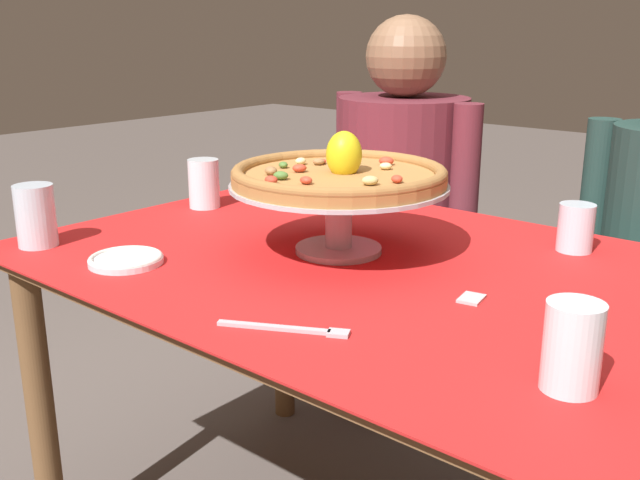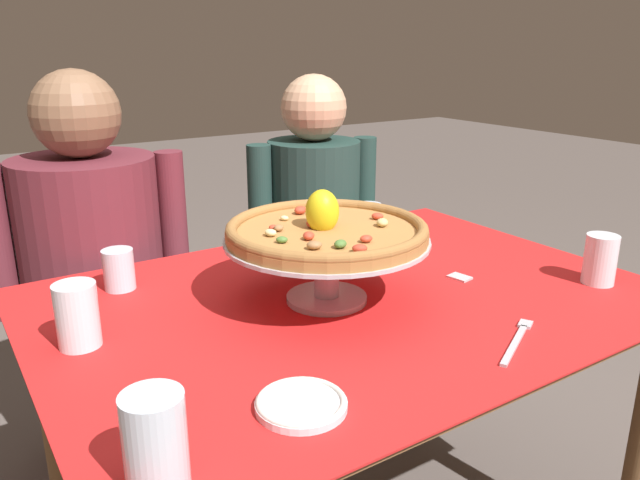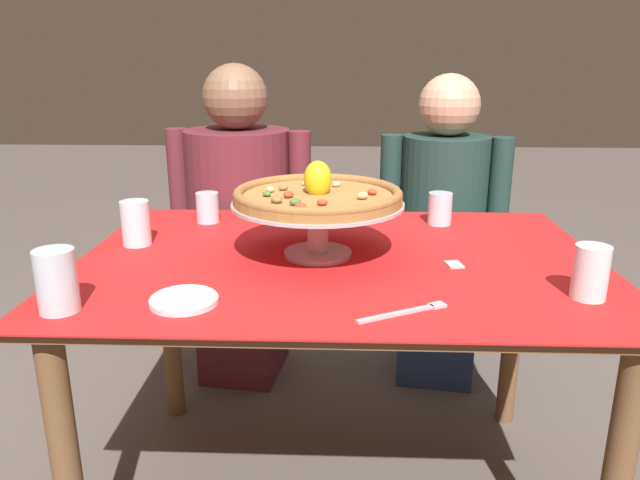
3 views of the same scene
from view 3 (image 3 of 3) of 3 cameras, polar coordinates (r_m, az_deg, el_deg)
dining_table at (r=1.55m, az=1.86°, el=-5.00°), size 1.31×0.94×0.72m
pizza_stand at (r=1.49m, az=-0.21°, el=2.31°), size 0.43×0.43×0.14m
pizza at (r=1.48m, az=-0.22°, el=4.37°), size 0.42×0.42×0.10m
water_glass_side_left at (r=1.67m, az=-17.13°, el=1.28°), size 0.08×0.08×0.12m
water_glass_front_right at (r=1.36m, az=24.35°, el=-3.14°), size 0.07×0.07×0.11m
water_glass_back_right at (r=1.84m, az=11.35°, el=2.74°), size 0.07×0.07×0.10m
water_glass_back_left at (r=1.85m, az=-10.66°, el=2.86°), size 0.07×0.07×0.09m
water_glass_front_left at (r=1.29m, az=-23.77°, el=-3.89°), size 0.08×0.08×0.13m
side_plate at (r=1.26m, az=-12.83°, el=-5.55°), size 0.14×0.14×0.02m
dinner_fork at (r=1.20m, az=8.32°, el=-6.76°), size 0.19×0.11×0.01m
sugar_packet at (r=1.49m, az=12.66°, el=-2.30°), size 0.04×0.06×0.00m
diner_left at (r=2.26m, az=-7.60°, el=1.17°), size 0.54×0.43×1.18m
diner_right at (r=2.29m, az=11.45°, el=0.02°), size 0.47×0.36×1.15m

